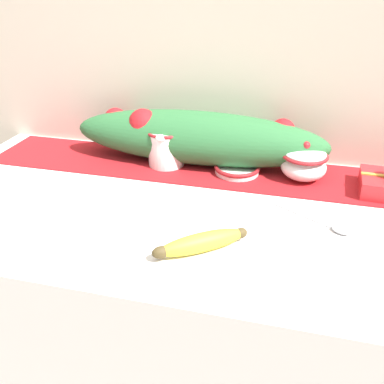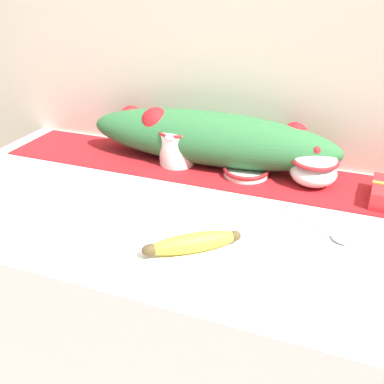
{
  "view_description": "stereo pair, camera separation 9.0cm",
  "coord_description": "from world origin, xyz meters",
  "views": [
    {
      "loc": [
        0.25,
        -0.8,
        1.41
      ],
      "look_at": [
        0.05,
        -0.02,
        0.99
      ],
      "focal_mm": 40.0,
      "sensor_mm": 36.0,
      "label": 1
    },
    {
      "loc": [
        0.33,
        -0.77,
        1.41
      ],
      "look_at": [
        0.05,
        -0.02,
        0.99
      ],
      "focal_mm": 40.0,
      "sensor_mm": 36.0,
      "label": 2
    }
  ],
  "objects": [
    {
      "name": "cream_pitcher",
      "position": [
        -0.08,
        0.2,
        0.99
      ],
      "size": [
        0.1,
        0.12,
        0.1
      ],
      "color": "white",
      "rests_on": "countertop"
    },
    {
      "name": "small_dish",
      "position": [
        0.11,
        0.19,
        0.95
      ],
      "size": [
        0.12,
        0.12,
        0.02
      ],
      "color": "white",
      "rests_on": "countertop"
    },
    {
      "name": "countertop",
      "position": [
        0.0,
        0.0,
        0.47
      ],
      "size": [
        1.21,
        0.63,
        0.94
      ],
      "primitive_type": "cube",
      "color": "silver",
      "rests_on": "ground_plane"
    },
    {
      "name": "sugar_bowl",
      "position": [
        0.28,
        0.2,
        0.98
      ],
      "size": [
        0.11,
        0.11,
        0.1
      ],
      "color": "white",
      "rests_on": "countertop"
    },
    {
      "name": "spoon",
      "position": [
        0.35,
        -0.02,
        0.94
      ],
      "size": [
        0.16,
        0.11,
        0.01
      ],
      "rotation": [
        0.0,
        0.0,
        -0.54
      ],
      "color": "#B7B7BC",
      "rests_on": "countertop"
    },
    {
      "name": "back_wall",
      "position": [
        0.0,
        0.33,
        1.2
      ],
      "size": [
        2.01,
        0.04,
        2.4
      ],
      "primitive_type": "cube",
      "color": "beige",
      "rests_on": "ground_plane"
    },
    {
      "name": "table_runner",
      "position": [
        0.0,
        0.2,
        0.94
      ],
      "size": [
        1.11,
        0.21,
        0.0
      ],
      "primitive_type": "cube",
      "color": "#A8191E",
      "rests_on": "countertop"
    },
    {
      "name": "banana",
      "position": [
        0.1,
        -0.16,
        0.96
      ],
      "size": [
        0.17,
        0.14,
        0.04
      ],
      "rotation": [
        0.0,
        0.0,
        0.64
      ],
      "color": "yellow",
      "rests_on": "countertop"
    },
    {
      "name": "poinsettia_garland",
      "position": [
        -0.0,
        0.23,
        1.01
      ],
      "size": [
        0.68,
        0.15,
        0.14
      ],
      "color": "#2D6B38",
      "rests_on": "countertop"
    }
  ]
}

